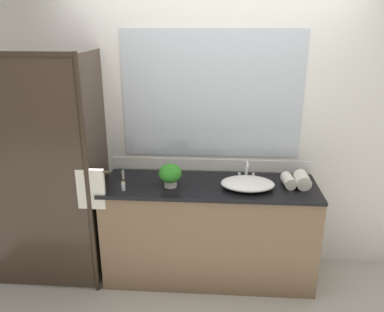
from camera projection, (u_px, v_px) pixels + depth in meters
ground_plane at (208, 275)px, 3.55m from camera, size 8.00×8.00×0.00m
wall_back_with_mirror at (212, 127)px, 3.44m from camera, size 4.40×0.06×2.60m
vanity_cabinet at (209, 231)px, 3.41m from camera, size 1.80×0.58×0.90m
shower_enclosure at (51, 175)px, 3.12m from camera, size 1.20×0.59×2.00m
sink_basin at (248, 184)px, 3.18m from camera, size 0.44×0.32×0.07m
faucet at (246, 174)px, 3.33m from camera, size 0.17×0.13×0.17m
potted_plant at (170, 174)px, 3.18m from camera, size 0.19×0.19×0.20m
amenity_bottle_shampoo at (123, 174)px, 3.35m from camera, size 0.02×0.02×0.10m
amenity_bottle_body_wash at (123, 186)px, 3.13m from camera, size 0.03×0.03×0.08m
amenity_bottle_conditioner at (164, 175)px, 3.33m from camera, size 0.03×0.03×0.10m
rolled_towel_near_edge at (302, 180)px, 3.19m from camera, size 0.12×0.19×0.12m
rolled_towel_middle at (288, 181)px, 3.21m from camera, size 0.11×0.19×0.09m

